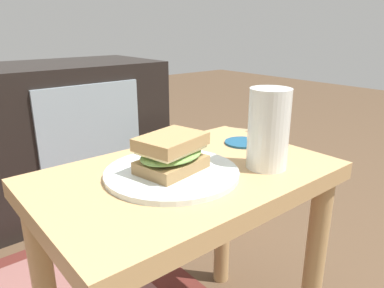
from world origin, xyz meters
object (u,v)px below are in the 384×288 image
beer_glass (268,131)px  paper_bag (221,173)px  coaster (243,143)px  sandwich_front (170,153)px  tv_cabinet (40,139)px  plate (170,172)px

beer_glass → paper_bag: bearing=52.4°
coaster → paper_bag: size_ratio=0.24×
sandwich_front → coaster: bearing=9.4°
tv_cabinet → beer_glass: (0.11, -1.03, 0.24)m
beer_glass → coaster: bearing=60.4°
tv_cabinet → beer_glass: 1.07m
plate → coaster: 0.24m
plate → sandwich_front: sandwich_front is taller
tv_cabinet → coaster: 0.94m
plate → beer_glass: (0.16, -0.09, 0.07)m
tv_cabinet → sandwich_front: size_ratio=6.74×
plate → sandwich_front: (0.00, 0.00, 0.04)m
sandwich_front → tv_cabinet: bearing=86.9°
sandwich_front → beer_glass: bearing=-28.2°
coaster → paper_bag: coaster is taller
coaster → sandwich_front: bearing=-170.6°
tv_cabinet → plate: bearing=-93.1°
tv_cabinet → coaster: tv_cabinet is taller
sandwich_front → beer_glass: 0.19m
coaster → plate: bearing=-170.6°
beer_glass → paper_bag: size_ratio=0.45×
tv_cabinet → paper_bag: size_ratio=2.82×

